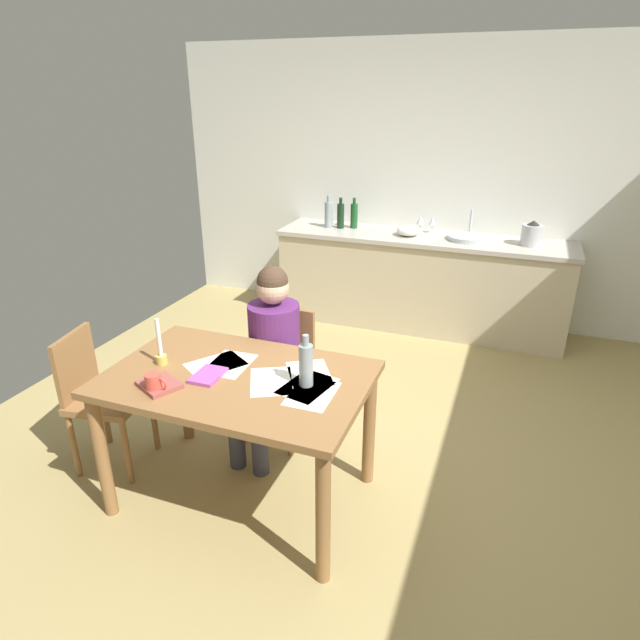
{
  "coord_description": "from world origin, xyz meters",
  "views": [
    {
      "loc": [
        0.84,
        -2.72,
        2.16
      ],
      "look_at": [
        -0.23,
        0.14,
        0.85
      ],
      "focal_mm": 30.33,
      "sensor_mm": 36.0,
      "label": 1
    }
  ],
  "objects_px": {
    "chair_at_table": "(281,368)",
    "bottle_oil": "(329,214)",
    "person_seated": "(270,349)",
    "coffee_mug": "(154,383)",
    "candlestick": "(161,352)",
    "wine_glass_near_sink": "(433,221)",
    "wine_bottle_on_table": "(306,364)",
    "chair_side_empty": "(99,394)",
    "bottle_vinegar": "(341,215)",
    "stovetop_kettle": "(532,234)",
    "sink_unit": "(468,237)",
    "book_cookery": "(208,375)",
    "bottle_wine_red": "(354,215)",
    "book_magazine": "(159,385)",
    "wine_glass_by_kettle": "(420,220)",
    "mixing_bowl": "(408,230)",
    "dining_table": "(238,394)"
  },
  "relations": [
    {
      "from": "person_seated",
      "to": "coffee_mug",
      "type": "distance_m",
      "value": 0.86
    },
    {
      "from": "person_seated",
      "to": "dining_table",
      "type": "bearing_deg",
      "value": -82.59
    },
    {
      "from": "chair_side_empty",
      "to": "wine_glass_near_sink",
      "type": "xyz_separation_m",
      "value": [
        1.43,
        2.96,
        0.53
      ]
    },
    {
      "from": "chair_side_empty",
      "to": "book_magazine",
      "type": "height_order",
      "value": "chair_side_empty"
    },
    {
      "from": "coffee_mug",
      "to": "wine_bottle_on_table",
      "type": "bearing_deg",
      "value": 25.74
    },
    {
      "from": "chair_at_table",
      "to": "person_seated",
      "type": "xyz_separation_m",
      "value": [
        -0.01,
        -0.15,
        0.2
      ]
    },
    {
      "from": "book_cookery",
      "to": "bottle_wine_red",
      "type": "relative_size",
      "value": 0.66
    },
    {
      "from": "chair_at_table",
      "to": "coffee_mug",
      "type": "relative_size",
      "value": 7.25
    },
    {
      "from": "coffee_mug",
      "to": "bottle_vinegar",
      "type": "bearing_deg",
      "value": 91.66
    },
    {
      "from": "bottle_oil",
      "to": "dining_table",
      "type": "bearing_deg",
      "value": -79.79
    },
    {
      "from": "chair_side_empty",
      "to": "bottle_vinegar",
      "type": "xyz_separation_m",
      "value": [
        0.56,
        2.83,
        0.54
      ]
    },
    {
      "from": "bottle_oil",
      "to": "bottle_wine_red",
      "type": "distance_m",
      "value": 0.25
    },
    {
      "from": "wine_glass_by_kettle",
      "to": "wine_glass_near_sink",
      "type": "bearing_deg",
      "value": 0.0
    },
    {
      "from": "mixing_bowl",
      "to": "wine_glass_near_sink",
      "type": "relative_size",
      "value": 1.4
    },
    {
      "from": "chair_at_table",
      "to": "sink_unit",
      "type": "distance_m",
      "value": 2.35
    },
    {
      "from": "sink_unit",
      "to": "wine_glass_near_sink",
      "type": "height_order",
      "value": "sink_unit"
    },
    {
      "from": "candlestick",
      "to": "wine_glass_near_sink",
      "type": "height_order",
      "value": "wine_glass_near_sink"
    },
    {
      "from": "coffee_mug",
      "to": "book_cookery",
      "type": "distance_m",
      "value": 0.28
    },
    {
      "from": "candlestick",
      "to": "book_magazine",
      "type": "bearing_deg",
      "value": -57.14
    },
    {
      "from": "coffee_mug",
      "to": "wine_bottle_on_table",
      "type": "relative_size",
      "value": 0.42
    },
    {
      "from": "chair_at_table",
      "to": "bottle_oil",
      "type": "height_order",
      "value": "bottle_oil"
    },
    {
      "from": "book_magazine",
      "to": "bottle_wine_red",
      "type": "xyz_separation_m",
      "value": [
        0.04,
        3.11,
        0.23
      ]
    },
    {
      "from": "chair_side_empty",
      "to": "dining_table",
      "type": "bearing_deg",
      "value": 0.59
    },
    {
      "from": "chair_side_empty",
      "to": "candlestick",
      "type": "bearing_deg",
      "value": -1.71
    },
    {
      "from": "coffee_mug",
      "to": "sink_unit",
      "type": "xyz_separation_m",
      "value": [
        1.13,
        3.09,
        0.09
      ]
    },
    {
      "from": "wine_bottle_on_table",
      "to": "bottle_vinegar",
      "type": "height_order",
      "value": "bottle_vinegar"
    },
    {
      "from": "coffee_mug",
      "to": "sink_unit",
      "type": "bearing_deg",
      "value": 69.84
    },
    {
      "from": "book_magazine",
      "to": "bottle_wine_red",
      "type": "height_order",
      "value": "bottle_wine_red"
    },
    {
      "from": "wine_bottle_on_table",
      "to": "wine_glass_by_kettle",
      "type": "height_order",
      "value": "wine_bottle_on_table"
    },
    {
      "from": "chair_at_table",
      "to": "bottle_vinegar",
      "type": "bearing_deg",
      "value": 98.57
    },
    {
      "from": "person_seated",
      "to": "bottle_vinegar",
      "type": "relative_size",
      "value": 4.04
    },
    {
      "from": "mixing_bowl",
      "to": "wine_glass_by_kettle",
      "type": "distance_m",
      "value": 0.21
    },
    {
      "from": "candlestick",
      "to": "wine_glass_by_kettle",
      "type": "distance_m",
      "value": 3.09
    },
    {
      "from": "wine_glass_by_kettle",
      "to": "sink_unit",
      "type": "bearing_deg",
      "value": -17.43
    },
    {
      "from": "book_cookery",
      "to": "mixing_bowl",
      "type": "height_order",
      "value": "mixing_bowl"
    },
    {
      "from": "stovetop_kettle",
      "to": "sink_unit",
      "type": "bearing_deg",
      "value": 179.56
    },
    {
      "from": "coffee_mug",
      "to": "wine_glass_by_kettle",
      "type": "bearing_deg",
      "value": 78.3
    },
    {
      "from": "book_cookery",
      "to": "stovetop_kettle",
      "type": "xyz_separation_m",
      "value": [
        1.51,
        2.86,
        0.2
      ]
    },
    {
      "from": "book_cookery",
      "to": "sink_unit",
      "type": "relative_size",
      "value": 0.54
    },
    {
      "from": "coffee_mug",
      "to": "wine_bottle_on_table",
      "type": "distance_m",
      "value": 0.75
    },
    {
      "from": "wine_glass_near_sink",
      "to": "sink_unit",
      "type": "bearing_deg",
      "value": -22.65
    },
    {
      "from": "wine_bottle_on_table",
      "to": "wine_glass_by_kettle",
      "type": "bearing_deg",
      "value": 90.04
    },
    {
      "from": "wine_glass_by_kettle",
      "to": "chair_at_table",
      "type": "bearing_deg",
      "value": -100.91
    },
    {
      "from": "wine_bottle_on_table",
      "to": "coffee_mug",
      "type": "bearing_deg",
      "value": -154.26
    },
    {
      "from": "bottle_vinegar",
      "to": "dining_table",
      "type": "bearing_deg",
      "value": -82.2
    },
    {
      "from": "dining_table",
      "to": "bottle_oil",
      "type": "bearing_deg",
      "value": 100.21
    },
    {
      "from": "stovetop_kettle",
      "to": "chair_side_empty",
      "type": "bearing_deg",
      "value": -129.53
    },
    {
      "from": "book_cookery",
      "to": "bottle_vinegar",
      "type": "relative_size",
      "value": 0.66
    },
    {
      "from": "candlestick",
      "to": "chair_at_table",
      "type": "bearing_deg",
      "value": 61.73
    },
    {
      "from": "coffee_mug",
      "to": "candlestick",
      "type": "height_order",
      "value": "candlestick"
    }
  ]
}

